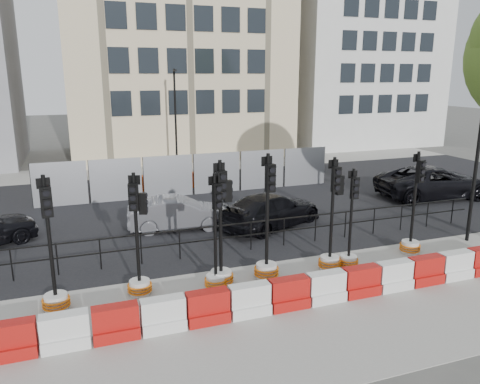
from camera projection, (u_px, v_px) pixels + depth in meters
name	position (u px, v px, depth m)	size (l,w,h in m)	color
ground	(265.00, 264.00, 14.49)	(120.00, 120.00, 0.00)	#51514C
sidewalk_near	(311.00, 308.00, 11.74)	(40.00, 6.00, 0.02)	gray
road	(205.00, 205.00, 20.87)	(40.00, 14.00, 0.03)	black
sidewalk_far	(166.00, 168.00, 29.09)	(40.00, 4.00, 0.02)	gray
building_cream	(173.00, 26.00, 32.99)	(15.00, 10.06, 18.00)	#C9B993
building_white	(355.00, 45.00, 38.13)	(12.00, 9.06, 16.00)	silver
kerb_railing	(251.00, 231.00, 15.41)	(18.00, 0.04, 1.00)	black
heras_fencing	(189.00, 178.00, 23.26)	(14.33, 1.72, 2.00)	#95979D
lamp_post_far	(176.00, 117.00, 27.53)	(0.12, 0.56, 6.00)	black
lamp_post_near	(479.00, 150.00, 15.66)	(0.12, 0.56, 6.00)	black
barrier_row	(307.00, 291.00, 11.84)	(14.65, 0.50, 0.80)	#B20E12
traffic_signal_a	(54.00, 284.00, 11.48)	(0.68, 0.68, 3.45)	silver
traffic_signal_b	(139.00, 267.00, 12.28)	(0.65, 0.65, 3.32)	silver
traffic_signal_c	(216.00, 266.00, 12.66)	(0.64, 0.64, 3.23)	silver
traffic_signal_d	(221.00, 257.00, 12.82)	(0.70, 0.70, 3.54)	silver
traffic_signal_e	(267.00, 254.00, 13.28)	(0.72, 0.72, 3.63)	silver
traffic_signal_f	(331.00, 244.00, 13.86)	(0.67, 0.67, 3.43)	silver
traffic_signal_g	(349.00, 248.00, 14.07)	(0.60, 0.60, 3.06)	silver
traffic_signal_h	(412.00, 233.00, 15.18)	(0.66, 0.66, 3.37)	silver
car_b	(179.00, 213.00, 17.56)	(3.91, 1.80, 1.24)	#57585D
car_c	(271.00, 210.00, 17.88)	(4.85, 3.52, 1.30)	black
car_d	(434.00, 182.00, 22.02)	(5.67, 3.10, 1.51)	black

